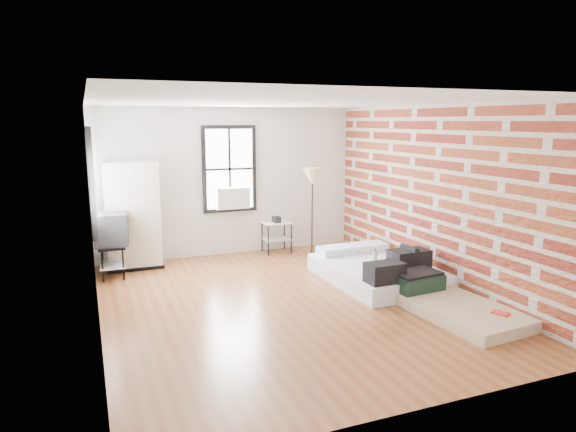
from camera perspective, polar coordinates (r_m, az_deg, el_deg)
name	(u,v)px	position (r m, az deg, el deg)	size (l,w,h in m)	color
ground	(287,303)	(7.40, -0.13, -9.59)	(6.00, 6.00, 0.00)	brown
room_shell	(292,178)	(7.42, 0.50, 4.26)	(5.02, 6.02, 2.80)	silver
mattress_main	(379,270)	(8.42, 10.08, -5.93)	(1.59, 2.13, 0.67)	white
mattress_bare	(446,301)	(7.41, 17.12, -9.03)	(1.17, 2.00, 0.41)	#C4AF8E
wardrobe	(133,216)	(9.29, -16.88, 0.03)	(0.95, 0.55, 1.86)	black
side_table	(277,228)	(10.01, -1.28, -1.36)	(0.54, 0.43, 0.71)	black
floor_lamp	(312,181)	(9.64, 2.73, 3.92)	(0.36, 0.36, 1.68)	black
tv_stand	(111,231)	(8.92, -19.07, -1.56)	(0.56, 0.78, 1.07)	black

